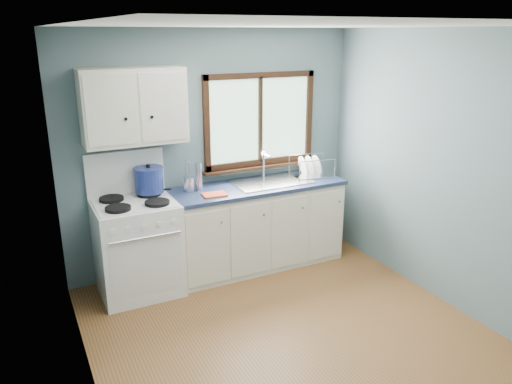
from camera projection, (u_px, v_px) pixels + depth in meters
name	position (u px, v px, depth m)	size (l,w,h in m)	color
floor	(299.00, 344.00, 4.13)	(3.20, 3.60, 0.02)	brown
ceiling	(309.00, 24.00, 3.36)	(3.20, 3.60, 0.02)	white
wall_back	(214.00, 151.00, 5.29)	(3.20, 0.02, 2.50)	slate
wall_left	(80.00, 238.00, 3.06)	(0.02, 3.60, 2.50)	slate
wall_right	(458.00, 174.00, 4.43)	(0.02, 3.60, 2.50)	slate
gas_range	(137.00, 245.00, 4.83)	(0.76, 0.69, 1.36)	white
base_cabinets	(257.00, 229.00, 5.42)	(1.85, 0.60, 0.88)	silver
countertop	(257.00, 186.00, 5.27)	(1.89, 0.64, 0.04)	#1B2746
sink	(272.00, 188.00, 5.36)	(0.84, 0.46, 0.44)	silver
window	(260.00, 127.00, 5.41)	(1.36, 0.10, 1.03)	#9EC6A8
upper_cabinets	(134.00, 107.00, 4.60)	(0.95, 0.35, 0.70)	silver
skillet	(148.00, 190.00, 4.88)	(0.37, 0.29, 0.05)	black
stockpot	(149.00, 179.00, 4.86)	(0.36, 0.36, 0.28)	navy
utensil_crock	(189.00, 184.00, 5.02)	(0.15, 0.15, 0.37)	silver
thermos	(199.00, 177.00, 5.03)	(0.07, 0.07, 0.29)	silver
soap_bottle	(193.00, 175.00, 5.19)	(0.09, 0.09, 0.23)	blue
dish_towel	(214.00, 195.00, 4.91)	(0.23, 0.17, 0.02)	#D95332
dish_rack	(311.00, 170.00, 5.58)	(0.48, 0.40, 0.23)	silver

